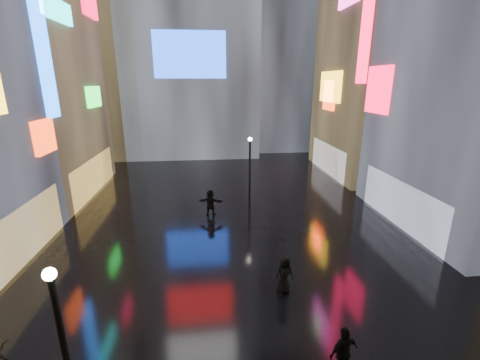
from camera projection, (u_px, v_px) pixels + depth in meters
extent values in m
plane|color=black|center=(229.00, 214.00, 23.14)|extent=(140.00, 140.00, 0.00)
cube|color=#FFC659|center=(14.00, 242.00, 15.90)|extent=(0.20, 10.00, 3.00)
cube|color=#F1350C|center=(44.00, 137.00, 18.70)|extent=(0.25, 2.24, 1.94)
cube|color=blue|center=(43.00, 49.00, 18.84)|extent=(0.25, 1.40, 8.00)
cube|color=black|center=(9.00, 56.00, 24.04)|extent=(10.00, 12.00, 22.00)
cube|color=#FFC659|center=(94.00, 175.00, 27.31)|extent=(0.20, 10.00, 3.00)
cube|color=#18D92E|center=(94.00, 97.00, 27.19)|extent=(0.25, 3.00, 1.71)
cube|color=#18E5E2|center=(55.00, 9.00, 20.56)|extent=(0.25, 4.84, 1.37)
cube|color=#F10C32|center=(89.00, 5.00, 26.81)|extent=(0.25, 3.32, 1.94)
cube|color=white|center=(401.00, 204.00, 20.95)|extent=(0.20, 9.00, 3.00)
cube|color=#F10C32|center=(378.00, 90.00, 22.77)|extent=(0.25, 2.99, 3.26)
cube|color=#F10C32|center=(368.00, 14.00, 23.91)|extent=(0.25, 1.40, 10.00)
cube|color=black|center=(389.00, 28.00, 30.13)|extent=(10.00, 12.00, 28.00)
cube|color=white|center=(328.00, 158.00, 33.31)|extent=(0.20, 9.00, 3.00)
cube|color=yellow|center=(330.00, 87.00, 31.49)|extent=(0.25, 4.92, 2.91)
cube|color=#F1350C|center=(329.00, 95.00, 31.84)|extent=(0.25, 2.63, 2.87)
cube|color=#194CFF|center=(190.00, 55.00, 35.40)|extent=(8.00, 0.20, 5.00)
cube|color=black|center=(280.00, 22.00, 43.77)|extent=(12.00, 12.00, 34.00)
cube|color=black|center=(100.00, 48.00, 38.87)|extent=(10.00, 10.00, 26.00)
sphere|color=white|center=(49.00, 274.00, 7.09)|extent=(0.30, 0.30, 0.30)
cylinder|color=black|center=(250.00, 172.00, 24.51)|extent=(0.16, 0.16, 5.00)
sphere|color=white|center=(250.00, 139.00, 23.77)|extent=(0.30, 0.30, 0.30)
imported|color=black|center=(344.00, 352.00, 10.18)|extent=(1.15, 0.75, 1.82)
imported|color=black|center=(284.00, 274.00, 14.32)|extent=(0.98, 0.75, 1.78)
imported|color=black|center=(211.00, 203.00, 22.66)|extent=(1.82, 0.92, 1.88)
imported|color=black|center=(285.00, 247.00, 13.92)|extent=(1.47, 1.46, 0.95)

